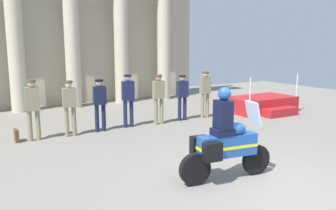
{
  "coord_description": "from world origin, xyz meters",
  "views": [
    {
      "loc": [
        -5.01,
        -4.65,
        2.75
      ],
      "look_at": [
        -0.43,
        3.21,
        1.15
      ],
      "focal_mm": 37.85,
      "sensor_mm": 36.0,
      "label": 1
    }
  ],
  "objects_px": {
    "officer_in_row_0": "(33,105)",
    "officer_in_row_1": "(70,104)",
    "officer_in_row_2": "(100,101)",
    "officer_in_row_3": "(128,96)",
    "officer_in_row_4": "(159,95)",
    "reviewing_stand": "(263,105)",
    "motorcycle_with_rider": "(224,142)",
    "briefcase_on_ground": "(17,136)",
    "officer_in_row_6": "(205,91)",
    "officer_in_row_5": "(182,94)"
  },
  "relations": [
    {
      "from": "officer_in_row_1",
      "to": "officer_in_row_5",
      "type": "bearing_deg",
      "value": -172.16
    },
    {
      "from": "officer_in_row_0",
      "to": "officer_in_row_4",
      "type": "height_order",
      "value": "officer_in_row_0"
    },
    {
      "from": "officer_in_row_1",
      "to": "briefcase_on_ground",
      "type": "height_order",
      "value": "officer_in_row_1"
    },
    {
      "from": "officer_in_row_0",
      "to": "officer_in_row_5",
      "type": "height_order",
      "value": "officer_in_row_0"
    },
    {
      "from": "officer_in_row_2",
      "to": "motorcycle_with_rider",
      "type": "relative_size",
      "value": 0.78
    },
    {
      "from": "officer_in_row_3",
      "to": "reviewing_stand",
      "type": "bearing_deg",
      "value": -177.89
    },
    {
      "from": "officer_in_row_3",
      "to": "officer_in_row_6",
      "type": "distance_m",
      "value": 3.08
    },
    {
      "from": "reviewing_stand",
      "to": "briefcase_on_ground",
      "type": "relative_size",
      "value": 7.42
    },
    {
      "from": "officer_in_row_3",
      "to": "briefcase_on_ground",
      "type": "relative_size",
      "value": 4.83
    },
    {
      "from": "officer_in_row_5",
      "to": "briefcase_on_ground",
      "type": "xyz_separation_m",
      "value": [
        -5.54,
        -0.04,
        -0.78
      ]
    },
    {
      "from": "officer_in_row_1",
      "to": "officer_in_row_5",
      "type": "height_order",
      "value": "officer_in_row_1"
    },
    {
      "from": "reviewing_stand",
      "to": "officer_in_row_2",
      "type": "xyz_separation_m",
      "value": [
        -6.71,
        0.24,
        0.67
      ]
    },
    {
      "from": "motorcycle_with_rider",
      "to": "officer_in_row_5",
      "type": "bearing_deg",
      "value": 72.8
    },
    {
      "from": "officer_in_row_1",
      "to": "officer_in_row_3",
      "type": "height_order",
      "value": "officer_in_row_3"
    },
    {
      "from": "reviewing_stand",
      "to": "officer_in_row_0",
      "type": "bearing_deg",
      "value": 178.85
    },
    {
      "from": "motorcycle_with_rider",
      "to": "reviewing_stand",
      "type": "bearing_deg",
      "value": 46.09
    },
    {
      "from": "officer_in_row_0",
      "to": "officer_in_row_3",
      "type": "relative_size",
      "value": 1.0
    },
    {
      "from": "officer_in_row_2",
      "to": "officer_in_row_6",
      "type": "relative_size",
      "value": 0.95
    },
    {
      "from": "officer_in_row_6",
      "to": "officer_in_row_0",
      "type": "bearing_deg",
      "value": 6.34
    },
    {
      "from": "reviewing_stand",
      "to": "officer_in_row_0",
      "type": "xyz_separation_m",
      "value": [
        -8.7,
        0.17,
        0.73
      ]
    },
    {
      "from": "motorcycle_with_rider",
      "to": "officer_in_row_3",
      "type": "bearing_deg",
      "value": 94.52
    },
    {
      "from": "officer_in_row_0",
      "to": "officer_in_row_2",
      "type": "xyz_separation_m",
      "value": [
        1.99,
        0.07,
        -0.06
      ]
    },
    {
      "from": "officer_in_row_5",
      "to": "briefcase_on_ground",
      "type": "distance_m",
      "value": 5.59
    },
    {
      "from": "motorcycle_with_rider",
      "to": "briefcase_on_ground",
      "type": "relative_size",
      "value": 5.8
    },
    {
      "from": "officer_in_row_1",
      "to": "officer_in_row_6",
      "type": "height_order",
      "value": "officer_in_row_6"
    },
    {
      "from": "officer_in_row_4",
      "to": "briefcase_on_ground",
      "type": "relative_size",
      "value": 4.72
    },
    {
      "from": "reviewing_stand",
      "to": "officer_in_row_3",
      "type": "xyz_separation_m",
      "value": [
        -5.72,
        0.32,
        0.73
      ]
    },
    {
      "from": "officer_in_row_1",
      "to": "officer_in_row_2",
      "type": "distance_m",
      "value": 0.97
    },
    {
      "from": "officer_in_row_2",
      "to": "officer_in_row_6",
      "type": "bearing_deg",
      "value": -174.08
    },
    {
      "from": "officer_in_row_0",
      "to": "officer_in_row_3",
      "type": "height_order",
      "value": "officer_in_row_3"
    },
    {
      "from": "officer_in_row_1",
      "to": "briefcase_on_ground",
      "type": "distance_m",
      "value": 1.69
    },
    {
      "from": "officer_in_row_0",
      "to": "officer_in_row_1",
      "type": "relative_size",
      "value": 1.05
    },
    {
      "from": "reviewing_stand",
      "to": "officer_in_row_4",
      "type": "xyz_separation_m",
      "value": [
        -4.66,
        0.18,
        0.71
      ]
    },
    {
      "from": "officer_in_row_4",
      "to": "motorcycle_with_rider",
      "type": "height_order",
      "value": "motorcycle_with_rider"
    },
    {
      "from": "officer_in_row_6",
      "to": "officer_in_row_3",
      "type": "bearing_deg",
      "value": 4.7
    },
    {
      "from": "officer_in_row_2",
      "to": "officer_in_row_4",
      "type": "distance_m",
      "value": 2.05
    },
    {
      "from": "officer_in_row_2",
      "to": "officer_in_row_3",
      "type": "bearing_deg",
      "value": -170.27
    },
    {
      "from": "officer_in_row_2",
      "to": "officer_in_row_5",
      "type": "xyz_separation_m",
      "value": [
        3.08,
        0.07,
        -0.01
      ]
    },
    {
      "from": "briefcase_on_ground",
      "to": "officer_in_row_6",
      "type": "bearing_deg",
      "value": 0.13
    },
    {
      "from": "reviewing_stand",
      "to": "officer_in_row_5",
      "type": "distance_m",
      "value": 3.7
    },
    {
      "from": "officer_in_row_4",
      "to": "officer_in_row_0",
      "type": "bearing_deg",
      "value": 5.42
    },
    {
      "from": "officer_in_row_3",
      "to": "officer_in_row_6",
      "type": "xyz_separation_m",
      "value": [
        3.08,
        -0.03,
        -0.01
      ]
    },
    {
      "from": "reviewing_stand",
      "to": "officer_in_row_1",
      "type": "relative_size",
      "value": 1.61
    },
    {
      "from": "officer_in_row_2",
      "to": "briefcase_on_ground",
      "type": "distance_m",
      "value": 2.58
    },
    {
      "from": "officer_in_row_4",
      "to": "motorcycle_with_rider",
      "type": "xyz_separation_m",
      "value": [
        -1.27,
        -5.04,
        -0.21
      ]
    },
    {
      "from": "officer_in_row_2",
      "to": "officer_in_row_3",
      "type": "xyz_separation_m",
      "value": [
        0.99,
        0.08,
        0.06
      ]
    },
    {
      "from": "motorcycle_with_rider",
      "to": "briefcase_on_ground",
      "type": "distance_m",
      "value": 6.09
    },
    {
      "from": "briefcase_on_ground",
      "to": "reviewing_stand",
      "type": "bearing_deg",
      "value": -1.69
    },
    {
      "from": "officer_in_row_1",
      "to": "officer_in_row_3",
      "type": "distance_m",
      "value": 1.97
    },
    {
      "from": "reviewing_stand",
      "to": "officer_in_row_4",
      "type": "distance_m",
      "value": 4.72
    }
  ]
}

